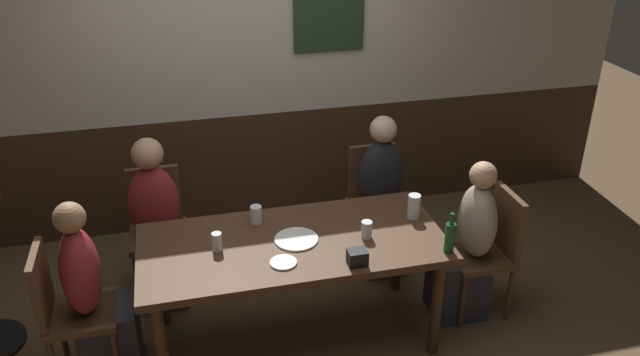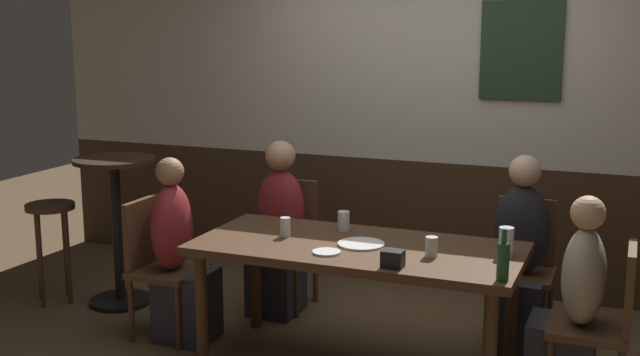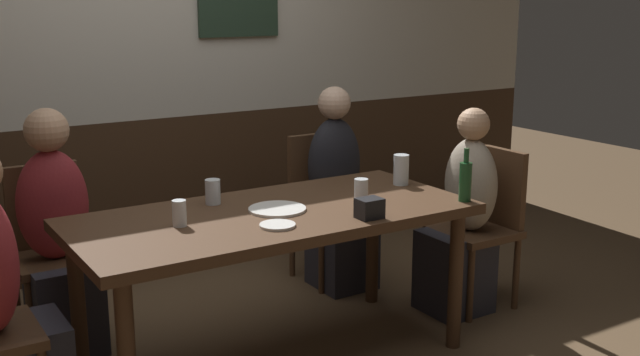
{
  "view_description": "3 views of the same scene",
  "coord_description": "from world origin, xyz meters",
  "px_view_note": "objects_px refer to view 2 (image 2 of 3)",
  "views": [
    {
      "loc": [
        -0.61,
        -3.16,
        2.79
      ],
      "look_at": [
        0.19,
        0.07,
        1.1
      ],
      "focal_mm": 35.3,
      "sensor_mm": 36.0,
      "label": 1
    },
    {
      "loc": [
        1.42,
        -4.07,
        1.97
      ],
      "look_at": [
        -0.2,
        -0.06,
        1.12
      ],
      "focal_mm": 44.47,
      "sensor_mm": 36.0,
      "label": 2
    },
    {
      "loc": [
        -1.61,
        -2.95,
        1.69
      ],
      "look_at": [
        0.24,
        -0.02,
        0.87
      ],
      "focal_mm": 42.8,
      "sensor_mm": 36.0,
      "label": 3
    }
  ],
  "objects_px": {
    "chair_head_west": "(158,260)",
    "plate_white_large": "(361,244)",
    "chair_right_far": "(523,261)",
    "chair_head_east": "(605,318)",
    "person_left_far": "(278,240)",
    "person_head_west": "(180,264)",
    "plate_white_small": "(326,252)",
    "dining_table": "(357,258)",
    "bar_stool": "(51,225)",
    "person_head_east": "(571,319)",
    "tumbler_water": "(506,243)",
    "tumbler_short": "(431,248)",
    "side_bar_table": "(117,219)",
    "beer_glass_tall": "(285,228)",
    "beer_bottle_green": "(503,261)",
    "chair_left_far": "(288,236)",
    "condiment_caddy": "(393,259)",
    "person_right_far": "(519,267)",
    "pint_glass_amber": "(344,222)"
  },
  "relations": [
    {
      "from": "chair_head_west",
      "to": "plate_white_large",
      "type": "xyz_separation_m",
      "value": [
        1.36,
        -0.0,
        0.25
      ]
    },
    {
      "from": "chair_right_far",
      "to": "chair_head_east",
      "type": "distance_m",
      "value": 0.99
    },
    {
      "from": "person_left_far",
      "to": "person_head_west",
      "type": "xyz_separation_m",
      "value": [
        -0.36,
        -0.68,
        -0.02
      ]
    },
    {
      "from": "plate_white_small",
      "to": "dining_table",
      "type": "bearing_deg",
      "value": 65.83
    },
    {
      "from": "dining_table",
      "to": "person_left_far",
      "type": "height_order",
      "value": "person_left_far"
    },
    {
      "from": "chair_right_far",
      "to": "bar_stool",
      "type": "relative_size",
      "value": 1.22
    },
    {
      "from": "person_head_east",
      "to": "tumbler_water",
      "type": "relative_size",
      "value": 7.11
    },
    {
      "from": "person_head_west",
      "to": "tumbler_short",
      "type": "bearing_deg",
      "value": -2.46
    },
    {
      "from": "plate_white_large",
      "to": "side_bar_table",
      "type": "bearing_deg",
      "value": 168.6
    },
    {
      "from": "beer_glass_tall",
      "to": "plate_white_small",
      "type": "xyz_separation_m",
      "value": [
        0.35,
        -0.23,
        -0.05
      ]
    },
    {
      "from": "chair_right_far",
      "to": "bar_stool",
      "type": "xyz_separation_m",
      "value": [
        -3.18,
        -0.6,
        0.07
      ]
    },
    {
      "from": "plate_white_small",
      "to": "side_bar_table",
      "type": "bearing_deg",
      "value": 161.44
    },
    {
      "from": "dining_table",
      "to": "beer_bottle_green",
      "type": "bearing_deg",
      "value": -21.27
    },
    {
      "from": "chair_head_east",
      "to": "person_head_east",
      "type": "distance_m",
      "value": 0.17
    },
    {
      "from": "chair_left_far",
      "to": "condiment_caddy",
      "type": "distance_m",
      "value": 1.64
    },
    {
      "from": "plate_white_large",
      "to": "side_bar_table",
      "type": "xyz_separation_m",
      "value": [
        -1.95,
        0.39,
        -0.13
      ]
    },
    {
      "from": "chair_left_far",
      "to": "person_left_far",
      "type": "relative_size",
      "value": 0.74
    },
    {
      "from": "chair_left_far",
      "to": "tumbler_short",
      "type": "bearing_deg",
      "value": -35.96
    },
    {
      "from": "dining_table",
      "to": "person_head_west",
      "type": "xyz_separation_m",
      "value": [
        -1.17,
        0.0,
        -0.17
      ]
    },
    {
      "from": "chair_head_west",
      "to": "plate_white_small",
      "type": "height_order",
      "value": "chair_head_west"
    },
    {
      "from": "person_right_far",
      "to": "beer_bottle_green",
      "type": "relative_size",
      "value": 4.62
    },
    {
      "from": "chair_head_west",
      "to": "tumbler_short",
      "type": "xyz_separation_m",
      "value": [
        1.78,
        -0.07,
        0.29
      ]
    },
    {
      "from": "plate_white_small",
      "to": "person_head_east",
      "type": "bearing_deg",
      "value": 9.92
    },
    {
      "from": "chair_right_far",
      "to": "beer_glass_tall",
      "type": "height_order",
      "value": "chair_right_far"
    },
    {
      "from": "dining_table",
      "to": "side_bar_table",
      "type": "relative_size",
      "value": 1.75
    },
    {
      "from": "person_right_far",
      "to": "plate_white_small",
      "type": "relative_size",
      "value": 7.68
    },
    {
      "from": "chair_head_east",
      "to": "person_right_far",
      "type": "distance_m",
      "value": 0.86
    },
    {
      "from": "person_left_far",
      "to": "tumbler_water",
      "type": "bearing_deg",
      "value": -19.96
    },
    {
      "from": "beer_bottle_green",
      "to": "chair_head_west",
      "type": "bearing_deg",
      "value": 171.31
    },
    {
      "from": "person_head_east",
      "to": "beer_glass_tall",
      "type": "xyz_separation_m",
      "value": [
        -1.62,
        0.01,
        0.32
      ]
    },
    {
      "from": "pint_glass_amber",
      "to": "plate_white_small",
      "type": "height_order",
      "value": "pint_glass_amber"
    },
    {
      "from": "plate_white_small",
      "to": "condiment_caddy",
      "type": "bearing_deg",
      "value": -14.44
    },
    {
      "from": "dining_table",
      "to": "chair_head_west",
      "type": "bearing_deg",
      "value": 180.0
    },
    {
      "from": "dining_table",
      "to": "chair_head_east",
      "type": "bearing_deg",
      "value": 0.0
    },
    {
      "from": "chair_head_west",
      "to": "plate_white_small",
      "type": "bearing_deg",
      "value": -10.2
    },
    {
      "from": "chair_left_far",
      "to": "plate_white_large",
      "type": "relative_size",
      "value": 3.32
    },
    {
      "from": "dining_table",
      "to": "chair_right_far",
      "type": "xyz_separation_m",
      "value": [
        0.81,
        0.84,
        -0.16
      ]
    },
    {
      "from": "dining_table",
      "to": "person_head_west",
      "type": "height_order",
      "value": "person_head_west"
    },
    {
      "from": "chair_left_far",
      "to": "plate_white_large",
      "type": "height_order",
      "value": "chair_left_far"
    },
    {
      "from": "chair_head_east",
      "to": "person_head_east",
      "type": "xyz_separation_m",
      "value": [
        -0.16,
        0.0,
        -0.03
      ]
    },
    {
      "from": "chair_head_east",
      "to": "person_left_far",
      "type": "relative_size",
      "value": 0.74
    },
    {
      "from": "chair_head_west",
      "to": "tumbler_water",
      "type": "distance_m",
      "value": 2.17
    },
    {
      "from": "plate_white_small",
      "to": "person_head_west",
      "type": "bearing_deg",
      "value": 168.3
    },
    {
      "from": "dining_table",
      "to": "plate_white_small",
      "type": "relative_size",
      "value": 11.87
    },
    {
      "from": "chair_head_east",
      "to": "person_head_west",
      "type": "relative_size",
      "value": 0.76
    },
    {
      "from": "pint_glass_amber",
      "to": "tumbler_water",
      "type": "bearing_deg",
      "value": -9.71
    },
    {
      "from": "beer_bottle_green",
      "to": "plate_white_large",
      "type": "xyz_separation_m",
      "value": [
        -0.84,
        0.33,
        -0.1
      ]
    },
    {
      "from": "condiment_caddy",
      "to": "bar_stool",
      "type": "bearing_deg",
      "value": 168.06
    },
    {
      "from": "chair_right_far",
      "to": "person_head_west",
      "type": "relative_size",
      "value": 0.76
    },
    {
      "from": "dining_table",
      "to": "side_bar_table",
      "type": "height_order",
      "value": "side_bar_table"
    }
  ]
}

